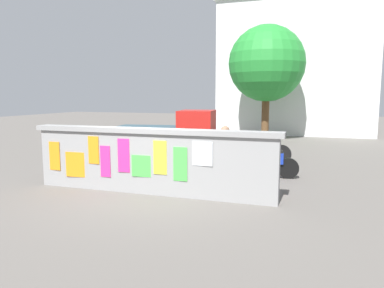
{
  "coord_description": "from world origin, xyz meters",
  "views": [
    {
      "loc": [
        3.73,
        -7.87,
        2.37
      ],
      "look_at": [
        0.35,
        2.14,
        0.96
      ],
      "focal_mm": 33.98,
      "sensor_mm": 36.0,
      "label": 1
    }
  ],
  "objects_px": {
    "person_walking": "(225,151)",
    "auto_rickshaw_truck": "(170,136)",
    "motorcycle": "(267,162)",
    "tree_roadside": "(267,64)",
    "bicycle_near": "(126,166)",
    "bicycle_far": "(268,152)"
  },
  "relations": [
    {
      "from": "auto_rickshaw_truck",
      "to": "person_walking",
      "type": "height_order",
      "value": "auto_rickshaw_truck"
    },
    {
      "from": "auto_rickshaw_truck",
      "to": "bicycle_near",
      "type": "relative_size",
      "value": 2.23
    },
    {
      "from": "person_walking",
      "to": "auto_rickshaw_truck",
      "type": "bearing_deg",
      "value": 130.11
    },
    {
      "from": "bicycle_near",
      "to": "person_walking",
      "type": "relative_size",
      "value": 1.04
    },
    {
      "from": "bicycle_near",
      "to": "tree_roadside",
      "type": "height_order",
      "value": "tree_roadside"
    },
    {
      "from": "bicycle_far",
      "to": "tree_roadside",
      "type": "relative_size",
      "value": 0.28
    },
    {
      "from": "motorcycle",
      "to": "tree_roadside",
      "type": "relative_size",
      "value": 0.31
    },
    {
      "from": "bicycle_far",
      "to": "tree_roadside",
      "type": "xyz_separation_m",
      "value": [
        -0.97,
        6.7,
        3.67
      ]
    },
    {
      "from": "bicycle_far",
      "to": "bicycle_near",
      "type": "bearing_deg",
      "value": -131.47
    },
    {
      "from": "auto_rickshaw_truck",
      "to": "bicycle_near",
      "type": "distance_m",
      "value": 3.18
    },
    {
      "from": "bicycle_near",
      "to": "tree_roadside",
      "type": "xyz_separation_m",
      "value": [
        2.55,
        10.69,
        3.67
      ]
    },
    {
      "from": "motorcycle",
      "to": "tree_roadside",
      "type": "distance_m",
      "value": 9.99
    },
    {
      "from": "auto_rickshaw_truck",
      "to": "bicycle_near",
      "type": "xyz_separation_m",
      "value": [
        -0.1,
        -3.13,
        -0.54
      ]
    },
    {
      "from": "motorcycle",
      "to": "bicycle_far",
      "type": "relative_size",
      "value": 1.13
    },
    {
      "from": "motorcycle",
      "to": "person_walking",
      "type": "relative_size",
      "value": 1.17
    },
    {
      "from": "person_walking",
      "to": "bicycle_near",
      "type": "bearing_deg",
      "value": 174.78
    },
    {
      "from": "motorcycle",
      "to": "person_walking",
      "type": "height_order",
      "value": "person_walking"
    },
    {
      "from": "motorcycle",
      "to": "person_walking",
      "type": "distance_m",
      "value": 1.98
    },
    {
      "from": "motorcycle",
      "to": "tree_roadside",
      "type": "xyz_separation_m",
      "value": [
        -1.26,
        9.24,
        3.58
      ]
    },
    {
      "from": "bicycle_far",
      "to": "motorcycle",
      "type": "bearing_deg",
      "value": -83.65
    },
    {
      "from": "motorcycle",
      "to": "bicycle_far",
      "type": "height_order",
      "value": "bicycle_far"
    },
    {
      "from": "motorcycle",
      "to": "bicycle_near",
      "type": "bearing_deg",
      "value": -159.23
    }
  ]
}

